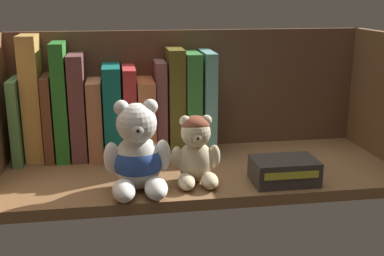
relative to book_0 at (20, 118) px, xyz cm
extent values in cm
cube|color=brown|center=(34.26, -11.46, -9.27)|extent=(73.27, 28.72, 2.00)
cube|color=brown|center=(34.26, 3.50, 3.15)|extent=(75.67, 1.20, 26.83)
cube|color=#528B51|center=(0.00, 0.00, 0.00)|extent=(1.76, 13.22, 16.54)
cube|color=tan|center=(2.94, 0.00, 4.02)|extent=(3.46, 9.11, 24.58)
cube|color=brown|center=(5.90, 0.00, 0.19)|extent=(1.77, 11.32, 16.91)
cube|color=#297327|center=(8.42, 0.00, 3.33)|extent=(2.61, 11.51, 23.20)
cube|color=brown|center=(11.55, 0.00, 2.16)|extent=(2.97, 11.41, 20.86)
cube|color=#AD6D4A|center=(14.80, 0.00, -0.41)|extent=(2.84, 12.29, 15.72)
cube|color=#116258|center=(18.26, 0.00, 1.04)|extent=(3.41, 14.08, 18.61)
cube|color=#B82E2E|center=(21.54, 0.00, 0.86)|extent=(2.81, 14.55, 18.29)
cube|color=#B76233|center=(24.82, 0.00, -0.44)|extent=(3.38, 14.90, 15.65)
cube|color=brown|center=(27.92, 0.00, 1.30)|extent=(2.15, 9.83, 19.13)
cube|color=brown|center=(30.94, 0.00, 2.54)|extent=(3.21, 11.02, 21.61)
cube|color=#367D35|center=(34.38, 0.00, 2.15)|extent=(3.00, 12.35, 20.83)
cube|color=#66A69F|center=(37.35, 0.00, 2.26)|extent=(2.27, 14.76, 21.05)
ellipsoid|color=white|center=(22.20, -19.57, -3.56)|extent=(8.01, 7.35, 9.42)
sphere|color=white|center=(22.21, -20.04, 3.37)|extent=(6.70, 6.70, 6.70)
sphere|color=white|center=(19.85, -19.62, 5.99)|extent=(2.51, 2.51, 2.51)
sphere|color=white|center=(24.54, -19.53, 5.99)|extent=(2.51, 2.51, 2.51)
sphere|color=white|center=(22.25, -22.42, 2.97)|extent=(2.51, 2.51, 2.51)
sphere|color=black|center=(22.27, -23.30, 3.04)|extent=(0.88, 0.88, 0.88)
ellipsoid|color=white|center=(19.69, -24.10, -6.59)|extent=(3.89, 6.35, 3.35)
ellipsoid|color=white|center=(24.87, -24.00, -6.59)|extent=(3.89, 6.35, 3.35)
ellipsoid|color=white|center=(17.97, -20.12, -2.38)|extent=(2.77, 2.77, 5.44)
ellipsoid|color=white|center=(26.45, -19.96, -2.38)|extent=(2.77, 2.77, 5.44)
ellipsoid|color=#294896|center=(22.20, -19.57, -3.32)|extent=(8.67, 8.01, 6.60)
ellipsoid|color=beige|center=(32.37, -17.68, -4.62)|extent=(6.21, 5.69, 7.30)
sphere|color=beige|center=(32.36, -18.05, 0.75)|extent=(5.19, 5.19, 5.19)
sphere|color=beige|center=(30.56, -17.63, 2.78)|extent=(1.95, 1.95, 1.95)
sphere|color=beige|center=(34.19, -17.74, 2.78)|extent=(1.95, 1.95, 1.95)
sphere|color=beige|center=(32.31, -19.89, 0.44)|extent=(1.95, 1.95, 1.95)
sphere|color=black|center=(32.29, -20.57, 0.49)|extent=(0.68, 0.68, 0.68)
ellipsoid|color=beige|center=(30.27, -21.09, -6.97)|extent=(3.06, 4.95, 2.60)
ellipsoid|color=beige|center=(34.28, -21.21, -6.97)|extent=(3.06, 4.95, 2.60)
ellipsoid|color=beige|center=(29.08, -17.95, -3.70)|extent=(2.17, 2.17, 4.22)
ellipsoid|color=beige|center=(35.65, -18.14, -3.70)|extent=(2.17, 2.17, 4.22)
ellipsoid|color=brown|center=(32.37, -17.68, 2.18)|extent=(4.93, 4.93, 2.86)
cube|color=#38332D|center=(47.66, -20.69, -6.13)|extent=(11.21, 7.49, 4.28)
cube|color=gold|center=(47.66, -24.52, -5.59)|extent=(9.53, 0.16, 1.20)
camera|label=1|loc=(19.30, -96.84, 24.00)|focal=45.29mm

